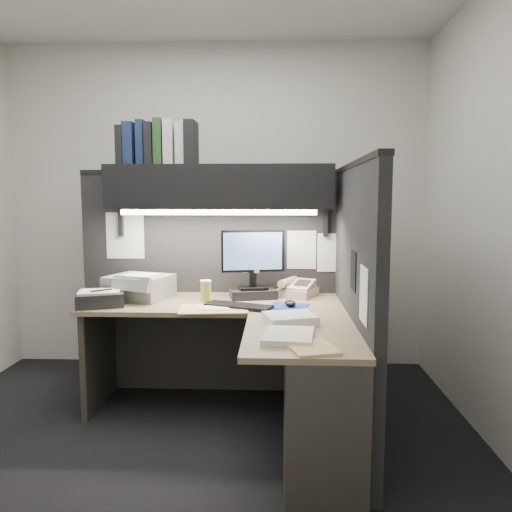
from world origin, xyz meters
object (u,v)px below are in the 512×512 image
(monitor, at_px, (253,271))
(desk, at_px, (260,372))
(keyboard, at_px, (239,306))
(coffee_cup, at_px, (206,292))
(notebook_stack, at_px, (100,299))
(printer, at_px, (139,287))
(telephone, at_px, (298,290))
(overhead_shelf, at_px, (220,187))

(monitor, bearing_deg, desk, -96.00)
(keyboard, relative_size, coffee_cup, 3.25)
(monitor, height_order, notebook_stack, monitor)
(printer, bearing_deg, monitor, 20.93)
(printer, bearing_deg, telephone, 24.32)
(desk, xyz_separation_m, notebook_stack, (-1.05, 0.40, 0.33))
(telephone, relative_size, notebook_stack, 0.83)
(keyboard, height_order, coffee_cup, coffee_cup)
(desk, height_order, notebook_stack, notebook_stack)
(telephone, height_order, notebook_stack, telephone)
(notebook_stack, bearing_deg, keyboard, -1.17)
(telephone, xyz_separation_m, coffee_cup, (-0.63, -0.20, 0.02))
(monitor, distance_m, keyboard, 0.37)
(keyboard, bearing_deg, notebook_stack, -159.18)
(telephone, bearing_deg, desk, -81.26)
(overhead_shelf, relative_size, notebook_stack, 5.28)
(telephone, height_order, printer, printer)
(desk, height_order, overhead_shelf, overhead_shelf)
(monitor, height_order, printer, monitor)
(monitor, bearing_deg, printer, 170.81)
(keyboard, height_order, printer, printer)
(coffee_cup, distance_m, notebook_stack, 0.69)
(overhead_shelf, relative_size, telephone, 6.33)
(keyboard, distance_m, printer, 0.77)
(overhead_shelf, height_order, printer, overhead_shelf)
(monitor, distance_m, telephone, 0.35)
(printer, distance_m, notebook_stack, 0.32)
(overhead_shelf, bearing_deg, notebook_stack, -155.00)
(keyboard, bearing_deg, monitor, 98.01)
(monitor, relative_size, notebook_stack, 1.62)
(notebook_stack, bearing_deg, coffee_cup, 14.28)
(overhead_shelf, xyz_separation_m, monitor, (0.23, -0.06, -0.58))
(keyboard, distance_m, coffee_cup, 0.31)
(notebook_stack, bearing_deg, desk, -20.89)
(overhead_shelf, bearing_deg, coffee_cup, -114.71)
(desk, relative_size, printer, 4.26)
(overhead_shelf, height_order, coffee_cup, overhead_shelf)
(printer, bearing_deg, coffee_cup, 7.89)
(overhead_shelf, relative_size, printer, 3.89)
(monitor, height_order, telephone, monitor)
(desk, xyz_separation_m, printer, (-0.86, 0.66, 0.37))
(printer, relative_size, notebook_stack, 1.36)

